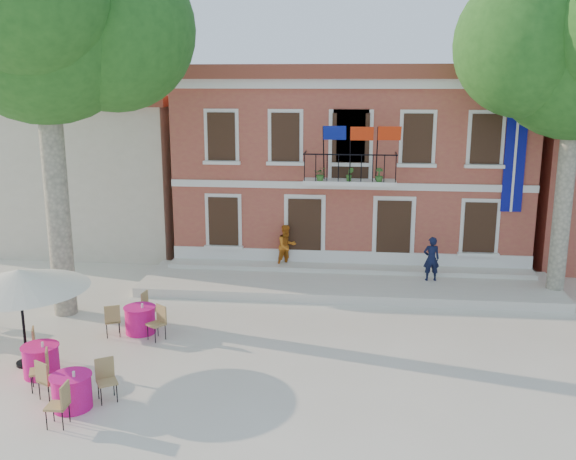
% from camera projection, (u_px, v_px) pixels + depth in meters
% --- Properties ---
extents(ground, '(90.00, 90.00, 0.00)m').
position_uv_depth(ground, '(272.00, 335.00, 17.95)').
color(ground, beige).
rests_on(ground, ground).
extents(main_building, '(13.50, 9.59, 7.50)m').
position_uv_depth(main_building, '(352.00, 159.00, 26.54)').
color(main_building, '#A8593C').
rests_on(main_building, ground).
extents(neighbor_west, '(9.40, 9.40, 6.40)m').
position_uv_depth(neighbor_west, '(96.00, 165.00, 28.88)').
color(neighbor_west, beige).
rests_on(neighbor_west, ground).
extents(terrace, '(14.00, 3.40, 0.30)m').
position_uv_depth(terrace, '(347.00, 284.00, 21.96)').
color(terrace, silver).
rests_on(terrace, ground).
extents(plane_tree_west, '(5.91, 5.91, 11.62)m').
position_uv_depth(plane_tree_west, '(42.00, 20.00, 17.70)').
color(plane_tree_west, '#A59E84').
rests_on(plane_tree_west, ground).
extents(patio_umbrella, '(3.35, 3.35, 2.49)m').
position_uv_depth(patio_umbrella, '(19.00, 279.00, 15.58)').
color(patio_umbrella, black).
rests_on(patio_umbrella, ground).
extents(pedestrian_navy, '(0.60, 0.43, 1.53)m').
position_uv_depth(pedestrian_navy, '(431.00, 259.00, 21.71)').
color(pedestrian_navy, black).
rests_on(pedestrian_navy, terrace).
extents(pedestrian_orange, '(0.98, 0.95, 1.59)m').
position_uv_depth(pedestrian_orange, '(287.00, 246.00, 23.21)').
color(pedestrian_orange, '#C46517').
rests_on(pedestrian_orange, terrace).
extents(cafe_table_0, '(1.17, 1.92, 0.95)m').
position_uv_depth(cafe_table_0, '(41.00, 359.00, 15.40)').
color(cafe_table_0, '#DA1491').
rests_on(cafe_table_0, ground).
extents(cafe_table_1, '(1.87, 1.66, 0.95)m').
position_uv_depth(cafe_table_1, '(72.00, 390.00, 13.86)').
color(cafe_table_1, '#DA1491').
rests_on(cafe_table_1, ground).
extents(cafe_table_3, '(1.86, 1.71, 0.95)m').
position_uv_depth(cafe_table_3, '(140.00, 318.00, 18.03)').
color(cafe_table_3, '#DA1491').
rests_on(cafe_table_3, ground).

